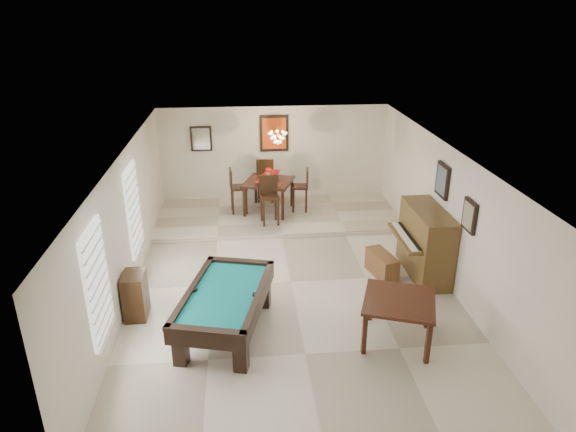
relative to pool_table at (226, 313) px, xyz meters
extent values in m
cube|color=beige|center=(1.23, 1.54, -0.38)|extent=(6.00, 9.00, 0.02)
cube|color=silver|center=(1.23, 6.04, 0.93)|extent=(6.00, 0.04, 2.60)
cube|color=silver|center=(1.23, -2.96, 0.93)|extent=(6.00, 0.04, 2.60)
cube|color=silver|center=(-1.77, 1.54, 0.93)|extent=(0.04, 9.00, 2.60)
cube|color=silver|center=(4.23, 1.54, 0.93)|extent=(0.04, 9.00, 2.60)
cube|color=white|center=(1.23, 1.54, 2.23)|extent=(6.00, 9.00, 0.04)
cube|color=beige|center=(1.23, 4.79, -0.31)|extent=(6.00, 2.50, 0.12)
cube|color=white|center=(-1.74, -0.66, 1.03)|extent=(0.06, 1.00, 1.70)
cube|color=white|center=(-1.74, 2.14, 1.03)|extent=(0.06, 1.00, 1.70)
cube|color=brown|center=(3.06, 1.65, -0.14)|extent=(0.52, 0.90, 0.47)
cube|color=black|center=(-1.55, 0.63, 0.04)|extent=(0.36, 0.55, 0.82)
cube|color=#D84C14|center=(1.23, 6.00, 1.53)|extent=(0.75, 0.06, 0.95)
cube|color=white|center=(-0.67, 6.00, 1.43)|extent=(0.55, 0.06, 0.65)
cube|color=slate|center=(4.19, 1.84, 1.53)|extent=(0.06, 0.55, 0.65)
cube|color=gray|center=(4.19, 0.54, 1.33)|extent=(0.06, 0.45, 0.55)
camera|label=1|loc=(0.34, -7.19, 4.68)|focal=32.00mm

